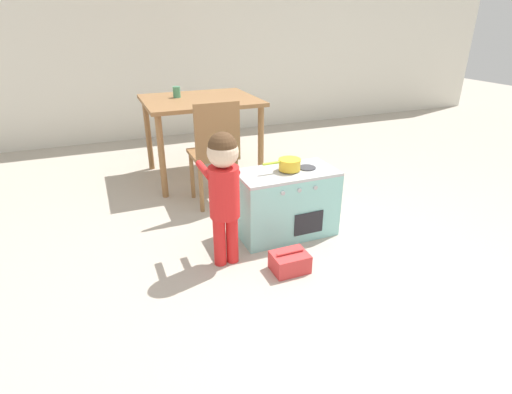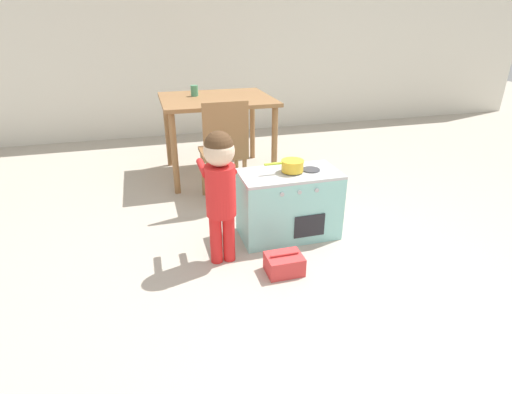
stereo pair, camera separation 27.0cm
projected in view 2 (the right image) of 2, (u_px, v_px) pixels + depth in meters
ground_plane at (328, 299)px, 2.30m from camera, size 16.00×16.00×0.00m
wall_back at (207, 32)px, 5.10m from camera, size 10.00×0.06×2.60m
play_kitchen at (289, 204)px, 2.88m from camera, size 0.70×0.39×0.50m
toy_pot at (292, 165)px, 2.77m from camera, size 0.28×0.16×0.08m
child_figure at (220, 181)px, 2.43m from camera, size 0.21×0.35×0.88m
toy_basket at (284, 264)px, 2.51m from camera, size 0.23×0.18×0.14m
dining_table at (217, 108)px, 3.86m from camera, size 1.05×0.90×0.78m
dining_chair_near at (224, 150)px, 3.29m from camera, size 0.36×0.36×0.89m
cup_on_table at (194, 91)px, 3.86m from camera, size 0.07×0.07×0.10m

